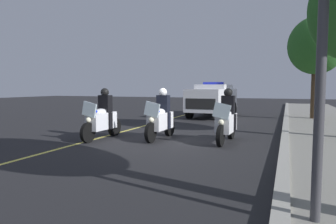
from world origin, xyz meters
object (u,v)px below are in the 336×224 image
object	(u,v)px
police_motorcycle_trailing	(227,120)
tree_far_back	(316,46)
police_motorcycle_lead_left	(102,118)
police_motorcycle_lead_right	(161,118)
police_suv	(213,99)

from	to	relation	value
police_motorcycle_trailing	tree_far_back	size ratio (longest dim) A/B	0.40
police_motorcycle_trailing	tree_far_back	distance (m)	9.33
police_motorcycle_trailing	tree_far_back	bearing A→B (deg)	159.37
police_motorcycle_lead_left	police_motorcycle_lead_right	xyz separation A→B (m)	(-0.72, 1.84, 0.00)
police_suv	police_motorcycle_trailing	bearing A→B (deg)	16.02
police_motorcycle_trailing	police_suv	xyz separation A→B (m)	(-8.17, -2.35, 0.37)
tree_far_back	police_suv	bearing A→B (deg)	-89.55
tree_far_back	police_motorcycle_lead_left	bearing A→B (deg)	-37.90
police_suv	tree_far_back	size ratio (longest dim) A/B	0.93
police_motorcycle_lead_left	police_motorcycle_lead_right	world-z (taller)	same
police_motorcycle_lead_right	tree_far_back	size ratio (longest dim) A/B	0.40
police_motorcycle_lead_left	police_motorcycle_trailing	bearing A→B (deg)	102.86
police_motorcycle_lead_right	tree_far_back	world-z (taller)	tree_far_back
police_motorcycle_trailing	tree_far_back	world-z (taller)	tree_far_back
police_motorcycle_lead_left	police_motorcycle_trailing	distance (m)	4.12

